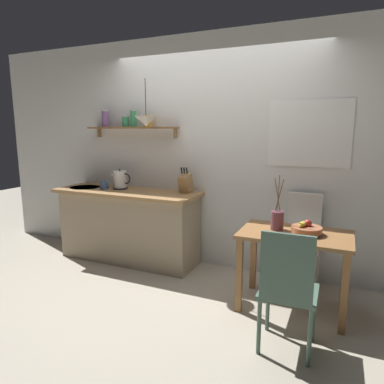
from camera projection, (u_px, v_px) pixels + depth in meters
ground_plane at (191, 283)px, 3.72m from camera, size 14.00×14.00×0.00m
back_wall at (230, 154)px, 3.98m from camera, size 6.80×0.11×2.70m
kitchen_counter at (129, 225)px, 4.33m from camera, size 1.83×0.63×0.89m
wall_shelf at (130, 124)px, 4.28m from camera, size 1.23×0.20×0.34m
dining_table at (295, 247)px, 3.11m from camera, size 0.97×0.61×0.72m
dining_chair_near at (288, 287)px, 2.48m from camera, size 0.42×0.40×0.95m
dining_chair_far at (301, 237)px, 3.57m from camera, size 0.41×0.43×0.98m
fruit_bowl at (306, 229)px, 3.05m from camera, size 0.27×0.27×0.13m
twig_vase at (277, 220)px, 3.17m from camera, size 0.12×0.12×0.51m
electric_kettle at (120, 180)px, 4.32m from camera, size 0.27×0.18×0.25m
knife_block at (185, 183)px, 4.04m from camera, size 0.12×0.20×0.31m
coffee_mug_by_sink at (104, 185)px, 4.31m from camera, size 0.13×0.09×0.10m
pendant_lamp at (146, 121)px, 3.86m from camera, size 0.26×0.26×0.51m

